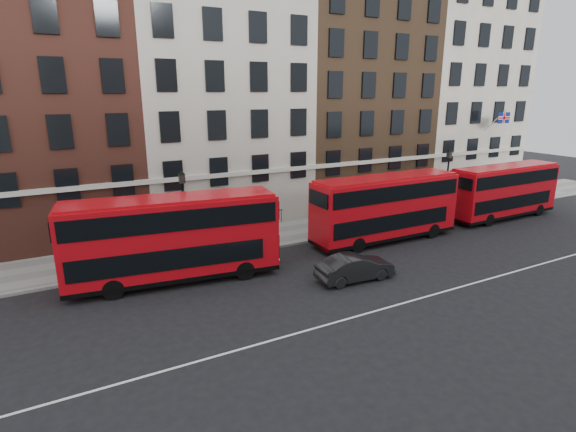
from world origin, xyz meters
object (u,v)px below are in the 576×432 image
bus_b (172,237)px  bus_d (504,190)px  bus_c (385,207)px  traffic_light (519,176)px  car_front (355,268)px

bus_b → bus_d: bearing=7.2°
bus_c → traffic_light: bus_c is taller
bus_d → bus_b: bearing=179.4°
bus_b → bus_d: bus_b is taller
traffic_light → car_front: bearing=-162.9°
bus_b → bus_c: 14.33m
bus_c → bus_d: size_ratio=1.05×
car_front → traffic_light: (23.61, 7.28, 1.73)m
car_front → traffic_light: size_ratio=1.32×
bus_b → bus_d: 26.42m
bus_c → traffic_light: size_ratio=3.25×
bus_d → car_front: (-17.79, -4.48, -1.57)m
traffic_light → bus_c: bearing=-171.1°
bus_b → traffic_light: 32.36m
bus_c → bus_d: (12.09, -0.00, -0.11)m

